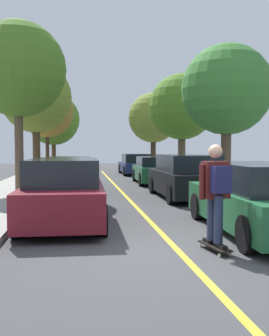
{
  "coord_description": "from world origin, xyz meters",
  "views": [
    {
      "loc": [
        -1.64,
        -6.76,
        1.74
      ],
      "look_at": [
        0.18,
        6.6,
        1.07
      ],
      "focal_mm": 43.13,
      "sensor_mm": 36.0,
      "label": 1
    }
  ],
  "objects_px": {
    "street_tree_left_farthest": "(53,119)",
    "street_tree_left_far": "(47,111)",
    "parked_car_right_far": "(155,170)",
    "street_tree_right_near": "(182,107)",
    "street_tree_right_nearest": "(227,90)",
    "skateboard": "(215,246)",
    "parked_car_left_nearest": "(64,191)",
    "parked_car_right_farthest": "(136,165)",
    "street_tree_left_near": "(36,98)",
    "parked_car_right_nearest": "(258,198)",
    "street_tree_left_nearest": "(18,70)",
    "streetlamp": "(39,114)",
    "parked_car_right_near": "(186,177)",
    "parked_car_left_near": "(70,176)",
    "skateboarder": "(216,189)",
    "street_tree_right_far": "(153,118)"
  },
  "relations": [
    {
      "from": "street_tree_right_near",
      "to": "street_tree_right_nearest",
      "type": "bearing_deg",
      "value": -90.0
    },
    {
      "from": "parked_car_left_near",
      "to": "street_tree_left_farthest",
      "type": "xyz_separation_m",
      "value": [
        -1.85,
        20.04,
        3.53
      ]
    },
    {
      "from": "parked_car_left_near",
      "to": "skateboarder",
      "type": "distance_m",
      "value": 9.39
    },
    {
      "from": "street_tree_left_farthest",
      "to": "skateboard",
      "type": "bearing_deg",
      "value": -81.28
    },
    {
      "from": "skateboard",
      "to": "skateboarder",
      "type": "xyz_separation_m",
      "value": [
        0.01,
        -0.03,
        0.97
      ]
    },
    {
      "from": "streetlamp",
      "to": "parked_car_right_nearest",
      "type": "bearing_deg",
      "value": -67.52
    },
    {
      "from": "skateboarder",
      "to": "parked_car_right_near",
      "type": "bearing_deg",
      "value": 78.92
    },
    {
      "from": "parked_car_left_near",
      "to": "street_tree_right_nearest",
      "type": "distance_m",
      "value": 6.73
    },
    {
      "from": "parked_car_right_nearest",
      "to": "parked_car_right_farthest",
      "type": "relative_size",
      "value": 1.06
    },
    {
      "from": "parked_car_right_near",
      "to": "street_tree_left_nearest",
      "type": "relative_size",
      "value": 0.73
    },
    {
      "from": "parked_car_left_near",
      "to": "parked_car_right_farthest",
      "type": "bearing_deg",
      "value": 69.54
    },
    {
      "from": "street_tree_left_near",
      "to": "street_tree_left_far",
      "type": "bearing_deg",
      "value": 90.0
    },
    {
      "from": "parked_car_left_nearest",
      "to": "parked_car_right_far",
      "type": "bearing_deg",
      "value": 68.14
    },
    {
      "from": "parked_car_right_near",
      "to": "street_tree_right_near",
      "type": "relative_size",
      "value": 0.81
    },
    {
      "from": "street_tree_left_farthest",
      "to": "street_tree_left_far",
      "type": "bearing_deg",
      "value": -90.0
    },
    {
      "from": "street_tree_left_nearest",
      "to": "street_tree_left_farthest",
      "type": "relative_size",
      "value": 0.99
    },
    {
      "from": "parked_car_right_far",
      "to": "street_tree_left_near",
      "type": "height_order",
      "value": "street_tree_left_near"
    },
    {
      "from": "parked_car_right_far",
      "to": "street_tree_right_near",
      "type": "bearing_deg",
      "value": 46.55
    },
    {
      "from": "street_tree_left_farthest",
      "to": "skateboard",
      "type": "xyz_separation_m",
      "value": [
        4.45,
        -29.02,
        -4.12
      ]
    },
    {
      "from": "street_tree_right_near",
      "to": "skateboard",
      "type": "height_order",
      "value": "street_tree_right_near"
    },
    {
      "from": "street_tree_right_nearest",
      "to": "skateboard",
      "type": "height_order",
      "value": "street_tree_right_nearest"
    },
    {
      "from": "parked_car_left_nearest",
      "to": "parked_car_right_farthest",
      "type": "relative_size",
      "value": 1.01
    },
    {
      "from": "parked_car_left_nearest",
      "to": "streetlamp",
      "type": "distance_m",
      "value": 12.73
    },
    {
      "from": "parked_car_left_nearest",
      "to": "skateboarder",
      "type": "xyz_separation_m",
      "value": [
        2.6,
        -2.99,
        0.32
      ]
    },
    {
      "from": "street_tree_right_far",
      "to": "street_tree_left_farthest",
      "type": "bearing_deg",
      "value": 143.96
    },
    {
      "from": "parked_car_right_nearest",
      "to": "parked_car_left_nearest",
      "type": "bearing_deg",
      "value": 158.37
    },
    {
      "from": "streetlamp",
      "to": "skateboarder",
      "type": "xyz_separation_m",
      "value": [
        4.35,
        -15.29,
        -2.45
      ]
    },
    {
      "from": "street_tree_right_far",
      "to": "streetlamp",
      "type": "distance_m",
      "value": 11.16
    },
    {
      "from": "parked_car_left_near",
      "to": "streetlamp",
      "type": "xyz_separation_m",
      "value": [
        -1.75,
        6.28,
        2.83
      ]
    },
    {
      "from": "street_tree_left_nearest",
      "to": "street_tree_right_nearest",
      "type": "xyz_separation_m",
      "value": [
        7.71,
        -0.67,
        -0.69
      ]
    },
    {
      "from": "street_tree_right_far",
      "to": "skateboarder",
      "type": "relative_size",
      "value": 3.39
    },
    {
      "from": "parked_car_right_farthest",
      "to": "street_tree_left_nearest",
      "type": "height_order",
      "value": "street_tree_left_nearest"
    },
    {
      "from": "street_tree_left_nearest",
      "to": "skateboarder",
      "type": "bearing_deg",
      "value": -63.39
    },
    {
      "from": "parked_car_right_nearest",
      "to": "skateboarder",
      "type": "relative_size",
      "value": 2.75
    },
    {
      "from": "street_tree_right_nearest",
      "to": "skateboard",
      "type": "relative_size",
      "value": 6.36
    },
    {
      "from": "parked_car_right_near",
      "to": "street_tree_right_near",
      "type": "bearing_deg",
      "value": 76.61
    },
    {
      "from": "parked_car_right_far",
      "to": "street_tree_left_farthest",
      "type": "xyz_separation_m",
      "value": [
        -5.85,
        16.1,
        3.56
      ]
    },
    {
      "from": "skateboard",
      "to": "street_tree_left_farthest",
      "type": "bearing_deg",
      "value": 98.72
    },
    {
      "from": "parked_car_left_nearest",
      "to": "street_tree_left_nearest",
      "type": "distance_m",
      "value": 7.3
    },
    {
      "from": "street_tree_left_nearest",
      "to": "streetlamp",
      "type": "relative_size",
      "value": 1.05
    },
    {
      "from": "street_tree_right_nearest",
      "to": "street_tree_left_near",
      "type": "bearing_deg",
      "value": 138.85
    },
    {
      "from": "parked_car_right_far",
      "to": "parked_car_right_nearest",
      "type": "bearing_deg",
      "value": -90.0
    },
    {
      "from": "street_tree_left_nearest",
      "to": "street_tree_left_near",
      "type": "distance_m",
      "value": 6.07
    },
    {
      "from": "parked_car_right_nearest",
      "to": "street_tree_left_near",
      "type": "height_order",
      "value": "street_tree_left_near"
    },
    {
      "from": "street_tree_left_far",
      "to": "streetlamp",
      "type": "relative_size",
      "value": 1.02
    },
    {
      "from": "street_tree_right_far",
      "to": "street_tree_left_near",
      "type": "bearing_deg",
      "value": -132.25
    },
    {
      "from": "parked_car_right_near",
      "to": "parked_car_left_near",
      "type": "bearing_deg",
      "value": 154.7
    },
    {
      "from": "parked_car_right_far",
      "to": "street_tree_left_nearest",
      "type": "height_order",
      "value": "street_tree_left_nearest"
    },
    {
      "from": "street_tree_right_far",
      "to": "skateboard",
      "type": "height_order",
      "value": "street_tree_right_far"
    },
    {
      "from": "street_tree_left_far",
      "to": "street_tree_right_nearest",
      "type": "height_order",
      "value": "street_tree_left_far"
    }
  ]
}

